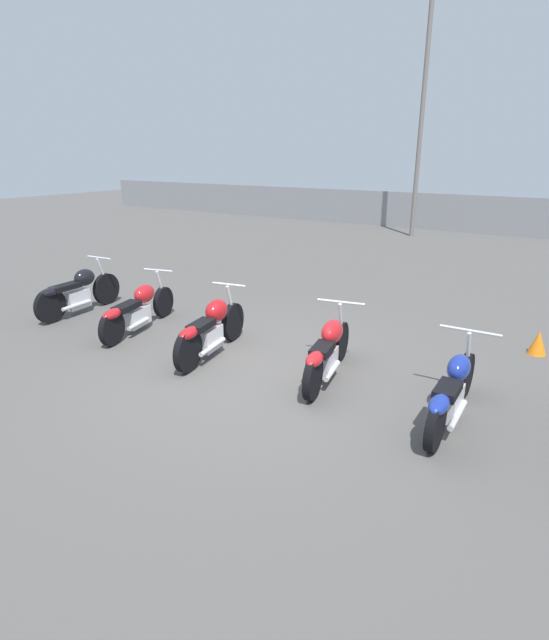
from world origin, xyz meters
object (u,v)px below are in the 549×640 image
at_px(motorcycle_slot_0, 78,292).
at_px(traffic_cone_far, 538,342).
at_px(motorcycle_slot_3, 328,351).
at_px(motorcycle_slot_1, 138,309).
at_px(motorcycle_slot_4, 452,391).
at_px(light_pole_left, 424,89).
at_px(motorcycle_slot_2, 211,328).

xyz_separation_m(motorcycle_slot_0, traffic_cone_far, (7.78, 2.54, -0.24)).
bearing_deg(motorcycle_slot_3, motorcycle_slot_1, 169.74).
xyz_separation_m(motorcycle_slot_1, motorcycle_slot_4, (5.43, -0.24, -0.01)).
distance_m(motorcycle_slot_1, motorcycle_slot_4, 5.44).
distance_m(light_pole_left, motorcycle_slot_3, 13.97).
bearing_deg(motorcycle_slot_2, motorcycle_slot_1, 164.41).
height_order(motorcycle_slot_2, motorcycle_slot_4, motorcycle_slot_2).
height_order(motorcycle_slot_3, motorcycle_slot_4, motorcycle_slot_3).
distance_m(motorcycle_slot_2, traffic_cone_far, 5.08).
bearing_deg(light_pole_left, motorcycle_slot_4, -70.11).
distance_m(motorcycle_slot_1, motorcycle_slot_3, 3.69).
relative_size(motorcycle_slot_1, motorcycle_slot_2, 1.06).
bearing_deg(motorcycle_slot_3, motorcycle_slot_0, 168.81).
xyz_separation_m(motorcycle_slot_1, traffic_cone_far, (6.05, 2.61, -0.21)).
relative_size(motorcycle_slot_0, motorcycle_slot_3, 1.03).
height_order(light_pole_left, motorcycle_slot_0, light_pole_left).
xyz_separation_m(motorcycle_slot_2, motorcycle_slot_3, (1.89, 0.22, -0.02)).
height_order(motorcycle_slot_2, motorcycle_slot_3, motorcycle_slot_2).
bearing_deg(light_pole_left, motorcycle_slot_0, -100.71).
distance_m(motorcycle_slot_1, motorcycle_slot_2, 1.81).
height_order(motorcycle_slot_0, motorcycle_slot_1, motorcycle_slot_0).
xyz_separation_m(motorcycle_slot_0, motorcycle_slot_4, (7.16, -0.31, -0.05)).
relative_size(motorcycle_slot_2, traffic_cone_far, 5.30).
bearing_deg(motorcycle_slot_4, motorcycle_slot_1, 176.47).
xyz_separation_m(motorcycle_slot_1, motorcycle_slot_2, (1.80, -0.18, 0.04)).
bearing_deg(motorcycle_slot_2, motorcycle_slot_3, -3.54).
relative_size(motorcycle_slot_1, traffic_cone_far, 5.62).
distance_m(motorcycle_slot_2, motorcycle_slot_3, 1.90).
relative_size(motorcycle_slot_2, motorcycle_slot_4, 0.98).
distance_m(motorcycle_slot_0, motorcycle_slot_4, 7.17).
bearing_deg(traffic_cone_far, light_pole_left, 117.56).
height_order(motorcycle_slot_1, motorcycle_slot_2, motorcycle_slot_2).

